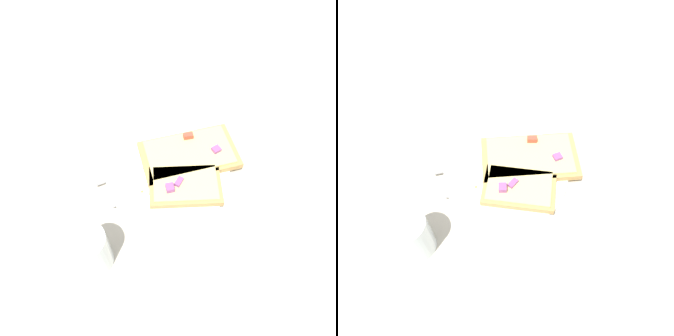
# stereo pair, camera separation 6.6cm
# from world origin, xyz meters

# --- Properties ---
(ground_plane) EXTENTS (4.00, 4.00, 0.00)m
(ground_plane) POSITION_xyz_m (0.00, 0.00, 0.00)
(ground_plane) COLOR #BCB29E
(plate) EXTENTS (0.25, 0.25, 0.01)m
(plate) POSITION_xyz_m (0.00, 0.00, 0.01)
(plate) COLOR white
(plate) RESTS_ON ground
(fork) EXTENTS (0.17, 0.15, 0.01)m
(fork) POSITION_xyz_m (-0.01, 0.03, 0.01)
(fork) COLOR silver
(fork) RESTS_ON plate
(knife) EXTENTS (0.17, 0.16, 0.01)m
(knife) POSITION_xyz_m (0.06, 0.01, 0.01)
(knife) COLOR silver
(knife) RESTS_ON plate
(pizza_slice_main) EXTENTS (0.23, 0.20, 0.03)m
(pizza_slice_main) POSITION_xyz_m (-0.03, -0.05, 0.02)
(pizza_slice_main) COLOR tan
(pizza_slice_main) RESTS_ON plate
(pizza_slice_corner) EXTENTS (0.16, 0.13, 0.03)m
(pizza_slice_corner) POSITION_xyz_m (-0.04, 0.03, 0.02)
(pizza_slice_corner) COLOR tan
(pizza_slice_corner) RESTS_ON plate
(crumb_scatter) EXTENTS (0.11, 0.13, 0.01)m
(crumb_scatter) POSITION_xyz_m (-0.01, 0.03, 0.02)
(crumb_scatter) COLOR #A38946
(crumb_scatter) RESTS_ON plate
(drinking_glass) EXTENTS (0.06, 0.06, 0.10)m
(drinking_glass) POSITION_xyz_m (0.07, 0.21, 0.05)
(drinking_glass) COLOR silver
(drinking_glass) RESTS_ON ground
(napkin) EXTENTS (0.12, 0.07, 0.01)m
(napkin) POSITION_xyz_m (0.02, -0.24, 0.00)
(napkin) COLOR silver
(napkin) RESTS_ON ground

